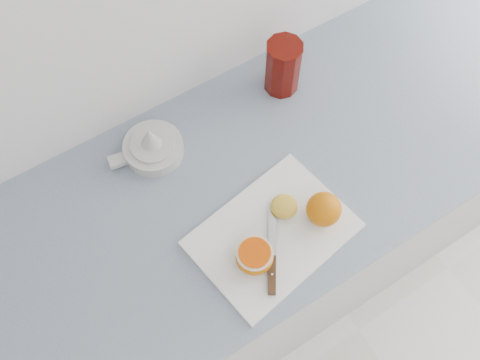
# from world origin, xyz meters

# --- Properties ---
(counter) EXTENTS (2.29, 0.64, 0.89)m
(counter) POSITION_xyz_m (0.22, 1.70, 0.45)
(counter) COLOR silver
(counter) RESTS_ON ground
(cutting_board) EXTENTS (0.38, 0.30, 0.01)m
(cutting_board) POSITION_xyz_m (0.15, 1.55, 0.90)
(cutting_board) COLOR white
(cutting_board) RESTS_ON counter
(whole_orange) EXTENTS (0.08, 0.08, 0.08)m
(whole_orange) POSITION_xyz_m (0.26, 1.52, 0.94)
(whole_orange) COLOR orange
(whole_orange) RESTS_ON cutting_board
(half_orange) EXTENTS (0.08, 0.08, 0.05)m
(half_orange) POSITION_xyz_m (0.08, 1.52, 0.93)
(half_orange) COLOR orange
(half_orange) RESTS_ON cutting_board
(squeezed_shell) EXTENTS (0.06, 0.06, 0.03)m
(squeezed_shell) POSITION_xyz_m (0.20, 1.58, 0.92)
(squeezed_shell) COLOR gold
(squeezed_shell) RESTS_ON cutting_board
(paring_knife) EXTENTS (0.12, 0.17, 0.01)m
(paring_knife) POSITION_xyz_m (0.10, 1.48, 0.91)
(paring_knife) COLOR #42241A
(paring_knife) RESTS_ON cutting_board
(citrus_juicer) EXTENTS (0.18, 0.14, 0.10)m
(citrus_juicer) POSITION_xyz_m (0.02, 1.88, 0.92)
(citrus_juicer) COLOR silver
(citrus_juicer) RESTS_ON counter
(red_tumbler) EXTENTS (0.09, 0.09, 0.15)m
(red_tumbler) POSITION_xyz_m (0.40, 1.88, 0.96)
(red_tumbler) COLOR #5A0A03
(red_tumbler) RESTS_ON counter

